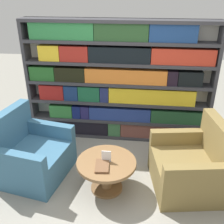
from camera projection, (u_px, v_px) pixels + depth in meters
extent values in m
plane|color=gray|center=(106.00, 195.00, 3.32)|extent=(14.00, 14.00, 0.00)
cube|color=silver|center=(119.00, 80.00, 4.31)|extent=(2.98, 0.05, 1.96)
cube|color=#333338|center=(31.00, 80.00, 4.36)|extent=(0.05, 0.30, 1.96)
cube|color=#333338|center=(212.00, 87.00, 4.05)|extent=(0.05, 0.30, 1.96)
cube|color=#333338|center=(118.00, 134.00, 4.62)|extent=(2.88, 0.30, 0.05)
cube|color=#333338|center=(118.00, 119.00, 4.49)|extent=(2.88, 0.30, 0.05)
cube|color=#333338|center=(118.00, 102.00, 4.35)|extent=(2.88, 0.30, 0.05)
cube|color=#333338|center=(118.00, 83.00, 4.20)|extent=(2.88, 0.30, 0.05)
cube|color=#333338|center=(119.00, 63.00, 4.06)|extent=(2.88, 0.30, 0.05)
cube|color=#333338|center=(119.00, 42.00, 3.91)|extent=(2.88, 0.30, 0.05)
cube|color=#333338|center=(119.00, 21.00, 3.78)|extent=(2.88, 0.30, 0.05)
cube|color=black|center=(73.00, 125.00, 4.61)|extent=(1.25, 0.20, 0.25)
cube|color=#37683F|center=(115.00, 127.00, 4.54)|extent=(0.21, 0.20, 0.25)
cube|color=brown|center=(157.00, 130.00, 4.46)|extent=(1.23, 0.20, 0.25)
cube|color=#2F7335|center=(62.00, 110.00, 4.51)|extent=(0.39, 0.20, 0.22)
cube|color=navy|center=(77.00, 110.00, 4.48)|extent=(0.14, 0.20, 0.22)
cube|color=navy|center=(86.00, 111.00, 4.46)|extent=(0.14, 0.20, 0.22)
cube|color=navy|center=(120.00, 113.00, 4.40)|extent=(1.02, 0.20, 0.22)
cube|color=#204A2A|center=(176.00, 116.00, 4.30)|extent=(0.83, 0.20, 0.22)
cube|color=maroon|center=(53.00, 91.00, 4.37)|extent=(0.40, 0.20, 0.25)
cube|color=navy|center=(72.00, 92.00, 4.34)|extent=(0.23, 0.20, 0.25)
cube|color=#195737|center=(90.00, 93.00, 4.31)|extent=(0.35, 0.20, 0.25)
cube|color=navy|center=(105.00, 93.00, 4.28)|extent=(0.14, 0.20, 0.25)
cube|color=gold|center=(151.00, 95.00, 4.20)|extent=(1.36, 0.20, 0.25)
cube|color=#235B24|center=(43.00, 72.00, 4.25)|extent=(0.41, 0.20, 0.23)
cube|color=black|center=(71.00, 73.00, 4.20)|extent=(0.48, 0.20, 0.23)
cube|color=orange|center=(126.00, 76.00, 4.11)|extent=(1.27, 0.20, 0.23)
cube|color=black|center=(172.00, 77.00, 4.03)|extent=(0.15, 0.20, 0.23)
cube|color=black|center=(190.00, 78.00, 4.00)|extent=(0.36, 0.20, 0.23)
cube|color=gold|center=(50.00, 52.00, 4.09)|extent=(0.33, 0.20, 0.24)
cube|color=maroon|center=(75.00, 53.00, 4.04)|extent=(0.44, 0.20, 0.24)
cube|color=black|center=(120.00, 54.00, 3.97)|extent=(0.93, 0.20, 0.24)
cube|color=red|center=(183.00, 56.00, 3.87)|extent=(0.93, 0.20, 0.24)
cube|color=#2B763E|center=(62.00, 30.00, 3.92)|extent=(0.98, 0.20, 0.25)
cube|color=#254825|center=(121.00, 32.00, 3.82)|extent=(0.79, 0.20, 0.25)
cube|color=navy|center=(173.00, 33.00, 3.74)|extent=(0.68, 0.20, 0.25)
cube|color=#386684|center=(35.00, 162.00, 3.61)|extent=(0.99, 1.04, 0.41)
cube|color=#386684|center=(8.00, 129.00, 3.50)|extent=(0.30, 0.91, 0.50)
cube|color=#386684|center=(19.00, 161.00, 3.12)|extent=(0.71, 0.25, 0.21)
cube|color=#386684|center=(51.00, 130.00, 3.79)|extent=(0.71, 0.25, 0.21)
cube|color=olive|center=(186.00, 173.00, 3.39)|extent=(0.97, 1.02, 0.41)
cube|color=olive|center=(219.00, 142.00, 3.21)|extent=(0.28, 0.91, 0.50)
cube|color=olive|center=(176.00, 137.00, 3.61)|extent=(0.71, 0.23, 0.21)
cube|color=olive|center=(194.00, 174.00, 2.91)|extent=(0.71, 0.23, 0.21)
cylinder|color=brown|center=(107.00, 176.00, 3.35)|extent=(0.13, 0.13, 0.39)
cylinder|color=brown|center=(107.00, 187.00, 3.43)|extent=(0.41, 0.41, 0.03)
cylinder|color=brown|center=(106.00, 163.00, 3.25)|extent=(0.75, 0.75, 0.04)
cube|color=black|center=(106.00, 161.00, 3.24)|extent=(0.07, 0.06, 0.01)
cube|color=white|center=(106.00, 156.00, 3.21)|extent=(0.12, 0.01, 0.15)
cube|color=brown|center=(102.00, 166.00, 3.14)|extent=(0.18, 0.27, 0.03)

